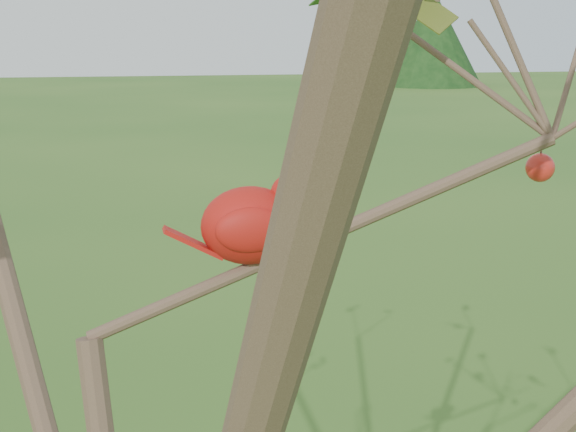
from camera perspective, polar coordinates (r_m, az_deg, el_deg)
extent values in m
sphere|color=red|center=(1.26, 15.99, 3.03)|extent=(0.04, 0.04, 0.04)
ellipsoid|color=#B01C0F|center=(1.13, -2.50, -0.61)|extent=(0.13, 0.10, 0.10)
sphere|color=#B01C0F|center=(1.13, 0.30, 1.34)|extent=(0.06, 0.06, 0.06)
cone|color=#B01C0F|center=(1.12, 0.06, 2.79)|extent=(0.04, 0.03, 0.04)
cone|color=#D85914|center=(1.13, 1.74, 1.25)|extent=(0.03, 0.02, 0.02)
ellipsoid|color=black|center=(1.13, 1.26, 1.19)|extent=(0.02, 0.03, 0.03)
cube|color=#B01C0F|center=(1.12, -6.15, -1.73)|extent=(0.08, 0.03, 0.04)
ellipsoid|color=#B01C0F|center=(1.16, -3.03, -0.06)|extent=(0.09, 0.03, 0.06)
ellipsoid|color=#B01C0F|center=(1.09, -2.43, -0.92)|extent=(0.09, 0.03, 0.06)
cylinder|color=#483426|center=(34.66, 9.31, 11.06)|extent=(0.50, 0.50, 3.32)
cone|color=black|center=(34.66, 9.31, 11.29)|extent=(3.87, 3.87, 3.59)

